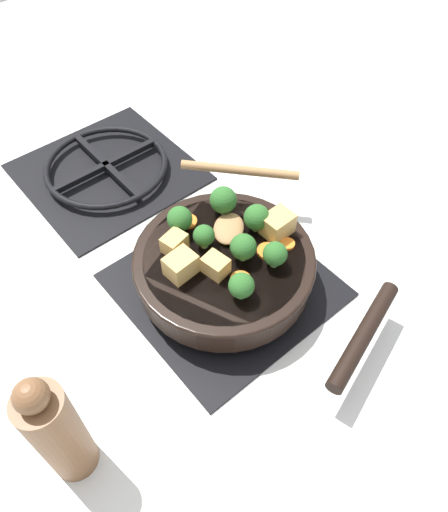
# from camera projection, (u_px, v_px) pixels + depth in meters

# --- Properties ---
(ground_plane) EXTENTS (2.40, 2.40, 0.00)m
(ground_plane) POSITION_uv_depth(u_px,v_px,m) (224.00, 286.00, 0.82)
(ground_plane) COLOR silver
(front_burner_grate) EXTENTS (0.31, 0.31, 0.03)m
(front_burner_grate) POSITION_uv_depth(u_px,v_px,m) (224.00, 281.00, 0.81)
(front_burner_grate) COLOR black
(front_burner_grate) RESTS_ON ground_plane
(rear_burner_grate) EXTENTS (0.31, 0.31, 0.03)m
(rear_burner_grate) POSITION_uv_depth(u_px,v_px,m) (107.00, 168.00, 0.98)
(rear_burner_grate) COLOR black
(rear_burner_grate) RESTS_ON ground_plane
(skillet_pan) EXTENTS (0.30, 0.40, 0.05)m
(skillet_pan) POSITION_uv_depth(u_px,v_px,m) (226.00, 266.00, 0.78)
(skillet_pan) COLOR black
(skillet_pan) RESTS_ON front_burner_grate
(wooden_spoon) EXTENTS (0.22, 0.21, 0.02)m
(wooden_spoon) POSITION_uv_depth(u_px,v_px,m) (235.00, 196.00, 0.83)
(wooden_spoon) COLOR #A87A4C
(wooden_spoon) RESTS_ON skillet_pan
(tofu_cube_center_large) EXTENTS (0.05, 0.04, 0.04)m
(tofu_cube_center_large) POSITION_uv_depth(u_px,v_px,m) (181.00, 265.00, 0.73)
(tofu_cube_center_large) COLOR tan
(tofu_cube_center_large) RESTS_ON skillet_pan
(tofu_cube_near_handle) EXTENTS (0.05, 0.04, 0.04)m
(tofu_cube_near_handle) POSITION_uv_depth(u_px,v_px,m) (278.00, 224.00, 0.78)
(tofu_cube_near_handle) COLOR tan
(tofu_cube_near_handle) RESTS_ON skillet_pan
(tofu_cube_east_chunk) EXTENTS (0.04, 0.04, 0.03)m
(tofu_cube_east_chunk) POSITION_uv_depth(u_px,v_px,m) (174.00, 243.00, 0.76)
(tofu_cube_east_chunk) COLOR tan
(tofu_cube_east_chunk) RESTS_ON skillet_pan
(tofu_cube_west_chunk) EXTENTS (0.03, 0.04, 0.03)m
(tofu_cube_west_chunk) POSITION_uv_depth(u_px,v_px,m) (216.00, 266.00, 0.73)
(tofu_cube_west_chunk) COLOR tan
(tofu_cube_west_chunk) RESTS_ON skillet_pan
(broccoli_floret_near_spoon) EXTENTS (0.04, 0.04, 0.05)m
(broccoli_floret_near_spoon) POSITION_uv_depth(u_px,v_px,m) (243.00, 247.00, 0.74)
(broccoli_floret_near_spoon) COLOR #709956
(broccoli_floret_near_spoon) RESTS_ON skillet_pan
(broccoli_floret_center_top) EXTENTS (0.04, 0.04, 0.04)m
(broccoli_floret_center_top) POSITION_uv_depth(u_px,v_px,m) (241.00, 286.00, 0.69)
(broccoli_floret_center_top) COLOR #709956
(broccoli_floret_center_top) RESTS_ON skillet_pan
(broccoli_floret_east_rim) EXTENTS (0.03, 0.03, 0.04)m
(broccoli_floret_east_rim) POSITION_uv_depth(u_px,v_px,m) (204.00, 236.00, 0.75)
(broccoli_floret_east_rim) COLOR #709956
(broccoli_floret_east_rim) RESTS_ON skillet_pan
(broccoli_floret_west_rim) EXTENTS (0.04, 0.04, 0.04)m
(broccoli_floret_west_rim) POSITION_uv_depth(u_px,v_px,m) (275.00, 254.00, 0.73)
(broccoli_floret_west_rim) COLOR #709956
(broccoli_floret_west_rim) RESTS_ON skillet_pan
(broccoli_floret_north_edge) EXTENTS (0.04, 0.04, 0.05)m
(broccoli_floret_north_edge) POSITION_uv_depth(u_px,v_px,m) (180.00, 219.00, 0.77)
(broccoli_floret_north_edge) COLOR #709956
(broccoli_floret_north_edge) RESTS_ON skillet_pan
(broccoli_floret_south_cluster) EXTENTS (0.04, 0.04, 0.05)m
(broccoli_floret_south_cluster) POSITION_uv_depth(u_px,v_px,m) (257.00, 217.00, 0.77)
(broccoli_floret_south_cluster) COLOR #709956
(broccoli_floret_south_cluster) RESTS_ON skillet_pan
(broccoli_floret_mid_floret) EXTENTS (0.04, 0.04, 0.05)m
(broccoli_floret_mid_floret) POSITION_uv_depth(u_px,v_px,m) (223.00, 200.00, 0.80)
(broccoli_floret_mid_floret) COLOR #709956
(broccoli_floret_mid_floret) RESTS_ON skillet_pan
(carrot_slice_orange_thin) EXTENTS (0.03, 0.03, 0.01)m
(carrot_slice_orange_thin) POSITION_uv_depth(u_px,v_px,m) (241.00, 280.00, 0.73)
(carrot_slice_orange_thin) COLOR orange
(carrot_slice_orange_thin) RESTS_ON skillet_pan
(carrot_slice_near_center) EXTENTS (0.03, 0.03, 0.01)m
(carrot_slice_near_center) POSITION_uv_depth(u_px,v_px,m) (189.00, 220.00, 0.80)
(carrot_slice_near_center) COLOR orange
(carrot_slice_near_center) RESTS_ON skillet_pan
(carrot_slice_edge_slice) EXTENTS (0.02, 0.02, 0.01)m
(carrot_slice_edge_slice) POSITION_uv_depth(u_px,v_px,m) (287.00, 244.00, 0.77)
(carrot_slice_edge_slice) COLOR orange
(carrot_slice_edge_slice) RESTS_ON skillet_pan
(carrot_slice_under_broccoli) EXTENTS (0.03, 0.03, 0.01)m
(carrot_slice_under_broccoli) POSITION_uv_depth(u_px,v_px,m) (268.00, 251.00, 0.76)
(carrot_slice_under_broccoli) COLOR orange
(carrot_slice_under_broccoli) RESTS_ON skillet_pan
(pepper_mill) EXTENTS (0.06, 0.06, 0.22)m
(pepper_mill) POSITION_uv_depth(u_px,v_px,m) (57.00, 431.00, 0.57)
(pepper_mill) COLOR brown
(pepper_mill) RESTS_ON ground_plane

